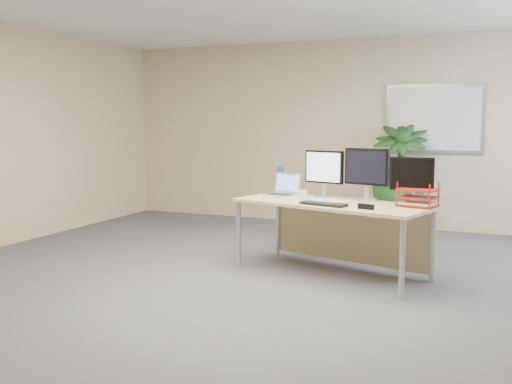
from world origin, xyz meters
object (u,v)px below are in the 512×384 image
at_px(desk, 337,216).
at_px(floor_plant, 398,178).
at_px(laptop, 283,190).
at_px(monitor_left, 324,171).
at_px(monitor_right, 367,171).

height_order(desk, floor_plant, floor_plant).
bearing_deg(floor_plant, desk, -95.30).
height_order(floor_plant, laptop, floor_plant).
distance_m(floor_plant, monitor_left, 2.30).
relative_size(monitor_right, laptop, 1.34).
height_order(monitor_left, laptop, monitor_left).
height_order(floor_plant, monitor_right, floor_plant).
xyz_separation_m(monitor_right, laptop, (-0.91, 0.10, -0.24)).
bearing_deg(floor_plant, monitor_left, -100.62).
bearing_deg(monitor_left, desk, -46.40).
distance_m(monitor_left, laptop, 0.50).
bearing_deg(laptop, floor_plant, 68.91).
bearing_deg(monitor_right, floor_plant, 91.03).
bearing_deg(laptop, monitor_right, -6.42).
bearing_deg(desk, floor_plant, 84.70).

